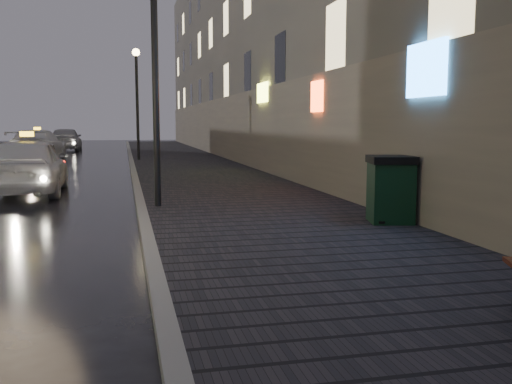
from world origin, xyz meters
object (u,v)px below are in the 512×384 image
lamp_far (137,90)px  taxi_near (28,166)px  lamp_near (155,47)px  trash_bin (391,189)px  taxi_mid (38,145)px  car_far (66,139)px

lamp_far → taxi_near: bearing=-105.0°
lamp_near → trash_bin: size_ratio=4.44×
lamp_near → taxi_near: size_ratio=1.16×
trash_bin → taxi_near: taxi_near is taller
taxi_mid → car_far: 9.55m
taxi_near → taxi_mid: (-1.85, 15.27, 0.00)m
lamp_far → trash_bin: size_ratio=4.44×
trash_bin → lamp_near: bearing=155.6°
taxi_near → taxi_mid: bearing=-84.3°
taxi_mid → car_far: size_ratio=1.13×
lamp_near → trash_bin: (3.93, -2.97, -2.74)m
lamp_near → taxi_near: lamp_near is taller
taxi_near → car_far: size_ratio=0.95×
lamp_near → taxi_near: bearing=128.3°
taxi_mid → taxi_near: bearing=101.1°
lamp_far → taxi_mid: lamp_far is taller
trash_bin → car_far: bearing=117.6°
car_far → lamp_far: bearing=108.8°
car_far → trash_bin: bearing=104.3°
lamp_far → car_far: (-4.54, 12.86, -2.68)m
lamp_near → taxi_mid: 20.15m
taxi_mid → car_far: bearing=-88.8°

